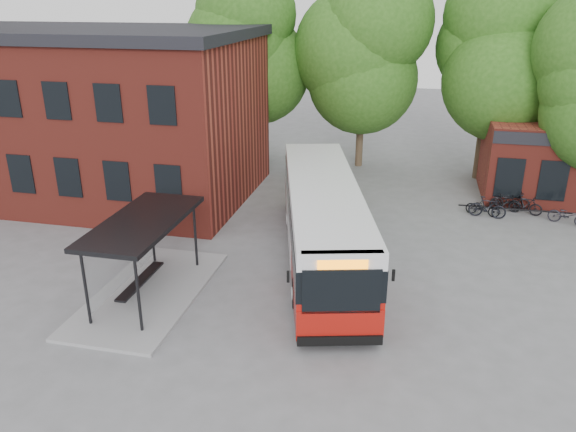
% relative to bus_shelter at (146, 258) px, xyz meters
% --- Properties ---
extents(ground, '(100.00, 100.00, 0.00)m').
position_rel_bus_shelter_xyz_m(ground, '(4.50, 1.00, -1.45)').
color(ground, slate).
extents(station_building, '(18.40, 10.40, 8.50)m').
position_rel_bus_shelter_xyz_m(station_building, '(-8.50, 10.00, 2.80)').
color(station_building, maroon).
rests_on(station_building, ground).
extents(bus_shelter, '(3.60, 7.00, 2.90)m').
position_rel_bus_shelter_xyz_m(bus_shelter, '(0.00, 0.00, 0.00)').
color(bus_shelter, black).
rests_on(bus_shelter, ground).
extents(bike_rail, '(5.20, 0.10, 0.38)m').
position_rel_bus_shelter_xyz_m(bike_rail, '(13.78, 11.00, -1.26)').
color(bike_rail, black).
rests_on(bike_rail, ground).
extents(tree_0, '(7.92, 7.92, 11.00)m').
position_rel_bus_shelter_xyz_m(tree_0, '(-1.50, 17.00, 4.05)').
color(tree_0, '#275516').
rests_on(tree_0, ground).
extents(tree_1, '(7.92, 7.92, 10.40)m').
position_rel_bus_shelter_xyz_m(tree_1, '(5.50, 18.00, 3.75)').
color(tree_1, '#275516').
rests_on(tree_1, ground).
extents(tree_2, '(7.92, 7.92, 11.00)m').
position_rel_bus_shelter_xyz_m(tree_2, '(12.50, 17.00, 4.05)').
color(tree_2, '#275516').
rests_on(tree_2, ground).
extents(city_bus, '(5.80, 12.97, 3.23)m').
position_rel_bus_shelter_xyz_m(city_bus, '(5.54, 4.14, 0.16)').
color(city_bus, '#A4120C').
rests_on(city_bus, ground).
extents(bicycle_1, '(1.79, 0.75, 1.04)m').
position_rel_bus_shelter_xyz_m(bicycle_1, '(12.47, 10.50, -0.93)').
color(bicycle_1, black).
rests_on(bicycle_1, ground).
extents(bicycle_2, '(1.70, 0.99, 0.85)m').
position_rel_bus_shelter_xyz_m(bicycle_2, '(12.30, 10.75, -1.03)').
color(bicycle_2, black).
rests_on(bicycle_2, ground).
extents(bicycle_3, '(1.52, 0.70, 0.88)m').
position_rel_bus_shelter_xyz_m(bicycle_3, '(13.41, 11.58, -1.01)').
color(bicycle_3, black).
rests_on(bicycle_3, ground).
extents(bicycle_4, '(1.91, 0.73, 0.99)m').
position_rel_bus_shelter_xyz_m(bicycle_4, '(13.67, 11.81, -0.95)').
color(bicycle_4, black).
rests_on(bicycle_4, ground).
extents(bicycle_5, '(1.64, 0.98, 0.95)m').
position_rel_bus_shelter_xyz_m(bicycle_5, '(14.33, 11.40, -0.97)').
color(bicycle_5, black).
rests_on(bicycle_5, ground).
extents(bicycle_6, '(1.86, 1.28, 0.93)m').
position_rel_bus_shelter_xyz_m(bicycle_6, '(16.05, 10.41, -0.99)').
color(bicycle_6, '#24242C').
rests_on(bicycle_6, ground).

